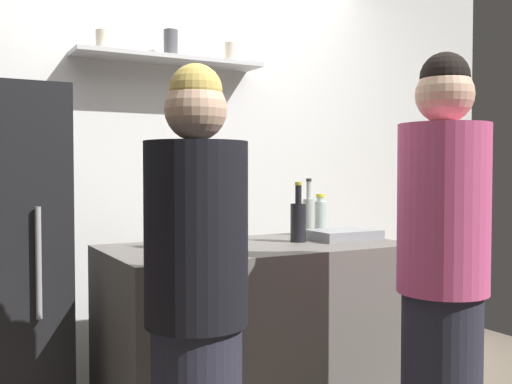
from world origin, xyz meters
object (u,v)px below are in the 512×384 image
at_px(water_bottle_plastic, 320,216).
at_px(person_blonde, 197,314).
at_px(utensil_holder, 167,235).
at_px(wine_bottle_dark_glass, 298,220).
at_px(wine_bottle_pale_glass, 309,214).
at_px(person_pink_top, 442,281).
at_px(baking_pan, 343,235).

height_order(water_bottle_plastic, person_blonde, person_blonde).
height_order(utensil_holder, wine_bottle_dark_glass, wine_bottle_dark_glass).
height_order(utensil_holder, person_blonde, person_blonde).
bearing_deg(wine_bottle_pale_glass, utensil_holder, -170.98).
xyz_separation_m(utensil_holder, water_bottle_plastic, (0.98, 0.20, 0.04)).
distance_m(wine_bottle_dark_glass, water_bottle_plastic, 0.46).
bearing_deg(water_bottle_plastic, person_pink_top, -101.77).
distance_m(wine_bottle_pale_glass, wine_bottle_dark_glass, 0.32).
relative_size(utensil_holder, person_blonde, 0.14).
relative_size(utensil_holder, wine_bottle_pale_glass, 0.72).
height_order(wine_bottle_dark_glass, person_blonde, person_blonde).
relative_size(utensil_holder, person_pink_top, 0.13).
distance_m(wine_bottle_pale_glass, person_pink_top, 1.10).
xyz_separation_m(utensil_holder, person_pink_top, (0.75, -0.94, -0.12)).
bearing_deg(utensil_holder, person_blonde, -103.37).
height_order(baking_pan, wine_bottle_dark_glass, wine_bottle_dark_glass).
bearing_deg(utensil_holder, baking_pan, -8.21).
height_order(baking_pan, person_pink_top, person_pink_top).
bearing_deg(wine_bottle_dark_glass, baking_pan, -6.85).
xyz_separation_m(baking_pan, person_pink_top, (-0.15, -0.81, -0.09)).
xyz_separation_m(wine_bottle_dark_glass, person_pink_top, (0.10, -0.84, -0.17)).
bearing_deg(baking_pan, wine_bottle_pale_glass, 97.05).
xyz_separation_m(wine_bottle_pale_glass, water_bottle_plastic, (0.12, 0.07, -0.02)).
distance_m(wine_bottle_dark_glass, person_blonde, 1.09).
relative_size(water_bottle_plastic, person_pink_top, 0.13).
height_order(baking_pan, wine_bottle_pale_glass, wine_bottle_pale_glass).
bearing_deg(person_blonde, person_pink_top, 37.37).
height_order(wine_bottle_dark_glass, person_pink_top, person_pink_top).
bearing_deg(utensil_holder, person_pink_top, -51.67).
height_order(baking_pan, water_bottle_plastic, water_bottle_plastic).
distance_m(wine_bottle_dark_glass, person_pink_top, 0.87).
bearing_deg(person_blonde, wine_bottle_dark_glass, 87.07).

